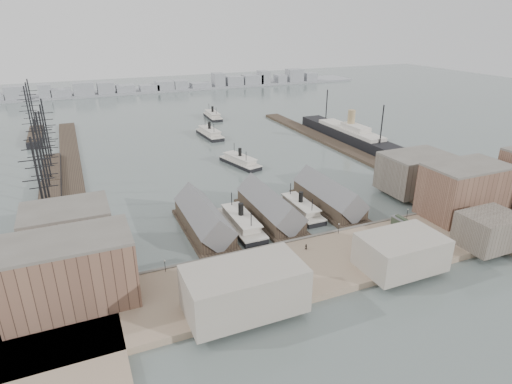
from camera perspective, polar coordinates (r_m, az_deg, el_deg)
name	(u,v)px	position (r m, az deg, el deg)	size (l,w,h in m)	color
ground	(290,238)	(150.18, 4.58, -6.13)	(900.00, 900.00, 0.00)	#4E5A58
quay	(320,264)	(134.81, 8.59, -9.44)	(180.00, 30.00, 2.00)	#8B755E
seawall	(297,242)	(145.64, 5.54, -6.62)	(180.00, 1.20, 2.30)	#59544C
east_land	(508,202)	(203.01, 30.52, -1.20)	(70.00, 80.00, 2.00)	#8B755E
west_wharf	(71,173)	(227.30, -23.40, 2.37)	(10.00, 220.00, 1.60)	#2D231C
east_wharf	(336,145)	(259.51, 10.67, 6.19)	(10.00, 180.00, 1.60)	#2D231C
ferry_shed_west	(204,219)	(153.30, -7.00, -3.66)	(14.00, 42.00, 12.60)	#2D231C
ferry_shed_center	(270,207)	(161.58, 1.85, -2.07)	(14.00, 42.00, 12.60)	#2D231C
ferry_shed_east	(329,197)	(173.40, 9.65, -0.63)	(14.00, 42.00, 12.60)	#2D231C
warehouse_west_front	(69,273)	(120.50, -23.62, -9.87)	(32.00, 18.00, 18.00)	brown
warehouse_west_back	(68,230)	(148.00, -23.78, -4.66)	(26.00, 20.00, 14.00)	#60564C
warehouse_east_front	(464,191)	(176.33, 25.98, 0.12)	(30.00, 18.00, 19.00)	brown
warehouse_east_back	(415,173)	(195.44, 20.49, 2.43)	(28.00, 20.00, 15.00)	#60564C
street_bldg_center	(401,252)	(134.64, 18.78, -7.57)	(24.00, 16.00, 10.00)	gray
street_bldg_west	(244,289)	(110.39, -1.55, -12.76)	(30.00, 16.00, 12.00)	gray
street_bldg_east	(489,230)	(157.93, 28.65, -4.48)	(18.00, 14.00, 11.00)	#60564C
lamp_post_far_w	(165,264)	(129.11, -12.06, -9.33)	(0.44, 0.44, 3.92)	black
lamp_post_near_w	(259,244)	(136.59, 0.39, -6.90)	(0.44, 0.44, 3.92)	black
lamp_post_near_e	(339,227)	(149.82, 10.98, -4.54)	(0.44, 0.44, 3.92)	black
lamp_post_far_e	(408,212)	(167.43, 19.56, -2.51)	(0.44, 0.44, 3.92)	black
far_shore	(134,89)	(459.23, -15.92, 13.11)	(500.00, 40.00, 15.72)	gray
ferry_docked_west	(241,222)	(155.13, -2.00, -4.06)	(8.86, 29.53, 10.55)	black
ferry_docked_east	(300,208)	(167.68, 5.94, -2.15)	(8.00, 26.67, 9.53)	black
ferry_open_near	(240,161)	(221.58, -2.14, 4.16)	(14.84, 28.21, 9.65)	black
ferry_open_mid	(210,133)	(277.05, -6.19, 7.82)	(10.61, 29.24, 10.25)	black
ferry_open_far	(213,115)	(328.65, -5.79, 10.12)	(9.38, 27.50, 9.70)	black
sailing_ship_near	(50,207)	(185.15, -25.80, -1.81)	(8.75, 60.28, 35.97)	black
sailing_ship_mid	(52,169)	(232.23, -25.57, 2.83)	(8.23, 47.58, 33.85)	black
sailing_ship_far	(36,135)	(304.69, -27.32, 6.81)	(8.47, 47.07, 34.83)	black
ocean_steamer	(350,134)	(271.59, 12.44, 7.50)	(13.12, 95.89, 19.18)	black
tram	(404,226)	(157.84, 19.18, -4.27)	(3.31, 11.20, 3.95)	black
horse_cart_left	(196,277)	(125.16, -8.07, -11.15)	(4.53, 4.04, 1.68)	black
horse_cart_center	(259,267)	(128.30, 0.34, -10.02)	(4.86, 2.50, 1.42)	black
horse_cart_right	(384,249)	(143.43, 16.65, -7.26)	(4.85, 2.60, 1.68)	black
pedestrian_0	(134,286)	(124.88, -15.93, -11.94)	(0.66, 0.48, 1.80)	black
pedestrian_1	(222,285)	(121.06, -4.50, -12.22)	(0.88, 0.69, 1.82)	black
pedestrian_2	(259,261)	(131.38, 0.36, -9.13)	(1.08, 0.62, 1.67)	black
pedestrian_3	(290,279)	(123.69, 4.62, -11.43)	(0.99, 0.41, 1.69)	black
pedestrian_4	(306,247)	(139.47, 6.70, -7.26)	(0.88, 0.57, 1.80)	black
pedestrian_5	(357,249)	(141.21, 13.33, -7.40)	(0.59, 0.43, 1.61)	black
pedestrian_6	(354,237)	(148.23, 12.93, -5.81)	(0.87, 0.68, 1.80)	black
pedestrian_7	(409,241)	(150.26, 19.70, -6.23)	(1.14, 0.66, 1.77)	black
pedestrian_8	(416,223)	(164.45, 20.51, -3.84)	(0.93, 0.39, 1.59)	black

